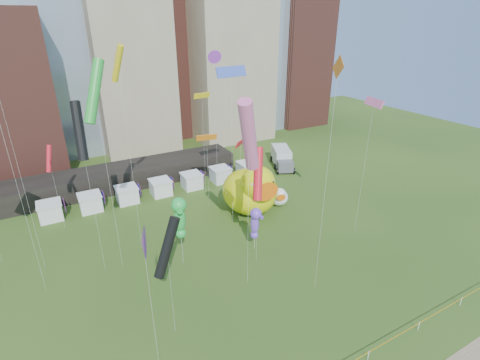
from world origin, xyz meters
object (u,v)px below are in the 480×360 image
seahorse_purple (255,221)px  big_duck (251,190)px  small_duck (279,196)px  seahorse_green (180,215)px  box_truck (282,157)px

seahorse_purple → big_duck: bearing=50.5°
big_duck → small_duck: 5.06m
big_duck → seahorse_green: bearing=-147.1°
small_duck → seahorse_green: (-16.72, -6.05, 4.62)m
big_duck → box_truck: (13.61, 12.01, -1.83)m
big_duck → box_truck: 18.25m
small_duck → seahorse_purple: (-8.56, -7.62, 2.33)m
small_duck → seahorse_purple: size_ratio=0.80×
seahorse_green → box_truck: (25.73, 18.02, -4.33)m
seahorse_green → seahorse_purple: (8.16, -1.57, -2.29)m
seahorse_purple → box_truck: (17.58, 19.60, -2.04)m
big_duck → small_duck: big_duck is taller
seahorse_green → box_truck: size_ratio=0.99×
big_duck → seahorse_purple: (-3.97, -7.58, 0.22)m
big_duck → seahorse_green: seahorse_green is taller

